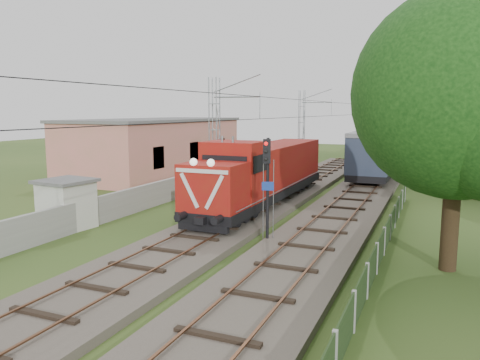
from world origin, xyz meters
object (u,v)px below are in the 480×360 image
at_px(relay_hut, 67,204).
at_px(signal_post, 267,172).
at_px(locomotive, 264,172).
at_px(coach_rake, 411,129).

bearing_deg(relay_hut, signal_post, 6.26).
bearing_deg(locomotive, coach_rake, 85.74).
xyz_separation_m(locomotive, relay_hut, (-7.40, -8.95, -0.93)).
xyz_separation_m(locomotive, signal_post, (3.01, -7.81, 1.09)).
bearing_deg(relay_hut, coach_rake, 80.74).
distance_m(locomotive, coach_rake, 67.33).
bearing_deg(coach_rake, signal_post, -91.52).
distance_m(coach_rake, signal_post, 74.98).
relative_size(signal_post, relay_hut, 1.77).
distance_m(locomotive, relay_hut, 11.65).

